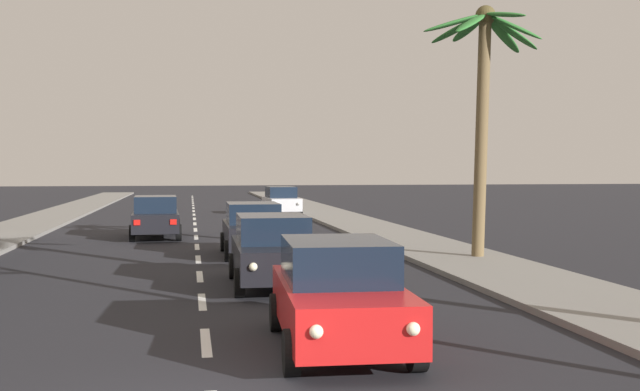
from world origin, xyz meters
TOP-DOWN VIEW (x-y plane):
  - sidewalk_right at (7.80, 20.00)m, footprint 3.20×110.00m
  - lane_markings at (0.41, 19.64)m, footprint 4.28×86.56m
  - sedan_lead_at_stop_bar at (2.02, 3.29)m, footprint 2.10×4.51m
  - sedan_third_in_queue at (1.68, 9.56)m, footprint 1.99×4.47m
  - sedan_fifth_in_queue at (1.74, 15.82)m, footprint 1.95×4.45m
  - sedan_oncoming_far at (-1.59, 22.43)m, footprint 2.07×4.50m
  - sedan_parked_nearest_kerb at (5.08, 35.87)m, footprint 2.07×4.50m
  - palm_right_second at (8.45, 13.32)m, footprint 3.65×3.86m

SIDE VIEW (x-z plane):
  - lane_markings at x=0.41m, z-range 0.00..0.01m
  - sidewalk_right at x=7.80m, z-range 0.00..0.14m
  - sedan_lead_at_stop_bar at x=2.02m, z-range 0.01..1.69m
  - sedan_third_in_queue at x=1.68m, z-range 0.01..1.69m
  - sedan_fifth_in_queue at x=1.74m, z-range 0.01..1.69m
  - sedan_oncoming_far at x=-1.59m, z-range 0.01..1.69m
  - sedan_parked_nearest_kerb at x=5.08m, z-range 0.01..1.69m
  - palm_right_second at x=8.45m, z-range 1.62..9.27m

